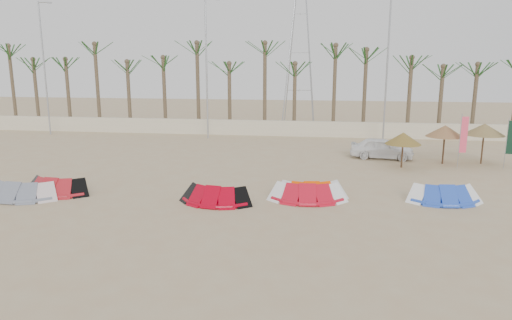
% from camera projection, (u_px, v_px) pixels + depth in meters
% --- Properties ---
extents(ground, '(120.00, 120.00, 0.00)m').
position_uv_depth(ground, '(234.00, 226.00, 17.34)').
color(ground, tan).
rests_on(ground, ground).
extents(boundary_wall, '(60.00, 0.30, 1.30)m').
position_uv_depth(boundary_wall, '(283.00, 128.00, 38.50)').
color(boundary_wall, beige).
rests_on(boundary_wall, ground).
extents(palm_line, '(52.00, 4.00, 7.70)m').
position_uv_depth(palm_line, '(293.00, 58.00, 38.65)').
color(palm_line, brown).
rests_on(palm_line, ground).
extents(lamp_a, '(1.25, 0.14, 11.00)m').
position_uv_depth(lamp_a, '(45.00, 67.00, 38.27)').
color(lamp_a, '#A5A8AD').
rests_on(lamp_a, ground).
extents(lamp_b, '(1.25, 0.14, 11.00)m').
position_uv_depth(lamp_b, '(207.00, 67.00, 36.33)').
color(lamp_b, '#A5A8AD').
rests_on(lamp_b, ground).
extents(lamp_c, '(1.25, 0.14, 11.00)m').
position_uv_depth(lamp_c, '(388.00, 67.00, 34.38)').
color(lamp_c, '#A5A8AD').
rests_on(lamp_c, ground).
extents(pylon, '(3.00, 3.00, 14.00)m').
position_uv_depth(pylon, '(298.00, 127.00, 44.31)').
color(pylon, '#A5A8AD').
rests_on(pylon, ground).
extents(kite_grey, '(3.62, 1.68, 0.90)m').
position_uv_depth(kite_grey, '(23.00, 188.00, 21.05)').
color(kite_grey, slate).
rests_on(kite_grey, ground).
extents(kite_red_left, '(3.34, 1.72, 0.90)m').
position_uv_depth(kite_red_left, '(58.00, 184.00, 21.71)').
color(kite_red_left, '#B11B23').
rests_on(kite_red_left, ground).
extents(kite_red_mid, '(3.34, 1.89, 0.90)m').
position_uv_depth(kite_red_mid, '(216.00, 193.00, 20.30)').
color(kite_red_mid, '#AF0014').
rests_on(kite_red_mid, ground).
extents(kite_red_right, '(3.42, 1.67, 0.90)m').
position_uv_depth(kite_red_right, '(308.00, 190.00, 20.69)').
color(kite_red_right, red).
rests_on(kite_red_right, ground).
extents(kite_orange, '(3.35, 1.91, 0.90)m').
position_uv_depth(kite_orange, '(311.00, 188.00, 21.02)').
color(kite_orange, '#FF4F00').
rests_on(kite_orange, ground).
extents(kite_blue, '(3.25, 1.76, 0.90)m').
position_uv_depth(kite_blue, '(443.00, 192.00, 20.43)').
color(kite_blue, blue).
rests_on(kite_blue, ground).
extents(parasol_left, '(2.09, 2.09, 2.10)m').
position_uv_depth(parasol_left, '(403.00, 138.00, 26.66)').
color(parasol_left, '#4C331E').
rests_on(parasol_left, ground).
extents(parasol_mid, '(2.26, 2.26, 2.38)m').
position_uv_depth(parasol_mid, '(445.00, 131.00, 27.60)').
color(parasol_mid, '#4C331E').
rests_on(parasol_mid, ground).
extents(parasol_right, '(2.40, 2.40, 2.48)m').
position_uv_depth(parasol_right, '(484.00, 129.00, 27.60)').
color(parasol_right, '#4C331E').
rests_on(parasol_right, ground).
extents(flag_pink, '(0.45, 0.09, 3.24)m').
position_uv_depth(flag_pink, '(463.00, 136.00, 26.32)').
color(flag_pink, '#A5A8AD').
rests_on(flag_pink, ground).
extents(flag_green, '(0.45, 0.06, 3.00)m').
position_uv_depth(flag_green, '(510.00, 139.00, 26.31)').
color(flag_green, '#A5A8AD').
rests_on(flag_green, ground).
extents(car, '(4.15, 2.09, 1.36)m').
position_uv_depth(car, '(382.00, 148.00, 29.43)').
color(car, white).
rests_on(car, ground).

